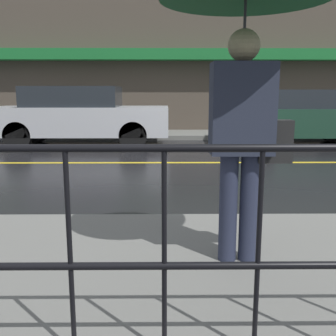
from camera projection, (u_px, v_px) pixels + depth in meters
The scene contains 8 objects.
ground_plane at pixel (218, 163), 7.82m from camera, with size 80.00×80.00×0.00m, color black.
sidewalk_near at pixel (311, 273), 2.86m from camera, with size 28.00×2.45×0.13m.
sidewalk_far at pixel (198, 135), 12.52m from camera, with size 28.00×1.98×0.13m.
lane_marking at pixel (218, 162), 7.82m from camera, with size 25.20×0.12×0.01m.
building_storefront at pixel (196, 60), 13.16m from camera, with size 28.00×0.85×4.90m.
pedestrian at pixel (246, 19), 2.62m from camera, with size 1.16×1.16×2.09m.
car_silver at pixel (79, 116), 10.22m from camera, with size 4.53×1.71×1.53m.
car_dark_green at pixel (299, 117), 10.28m from camera, with size 3.92×1.92×1.45m.
Camera 1 is at (-1.07, -7.69, 1.35)m, focal length 42.00 mm.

